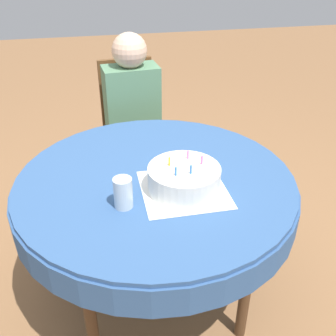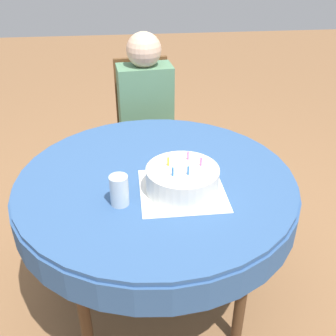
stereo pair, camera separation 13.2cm
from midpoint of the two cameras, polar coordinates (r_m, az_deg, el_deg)
The scene contains 7 objects.
ground_plane at distance 2.20m, azimuth -3.35°, elevation -17.31°, with size 12.00×12.00×0.00m, color #8C603D.
dining_table at distance 1.77m, azimuth -3.97°, elevation -3.67°, with size 1.24×1.24×0.72m.
chair at distance 2.66m, azimuth -6.79°, elevation 5.89°, with size 0.42×0.42×0.95m.
person at distance 2.50m, azimuth -6.63°, elevation 8.80°, with size 0.35×0.31×1.14m.
napkin at distance 1.64m, azimuth -0.01°, elevation -3.16°, with size 0.35×0.35×0.00m.
birthday_cake at distance 1.61m, azimuth -0.01°, elevation -1.61°, with size 0.30×0.30×0.14m.
drinking_glass at distance 1.53m, azimuth -9.01°, elevation -3.65°, with size 0.07×0.07×0.13m.
Camera 1 is at (-0.24, -1.43, 1.65)m, focal length 42.00 mm.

